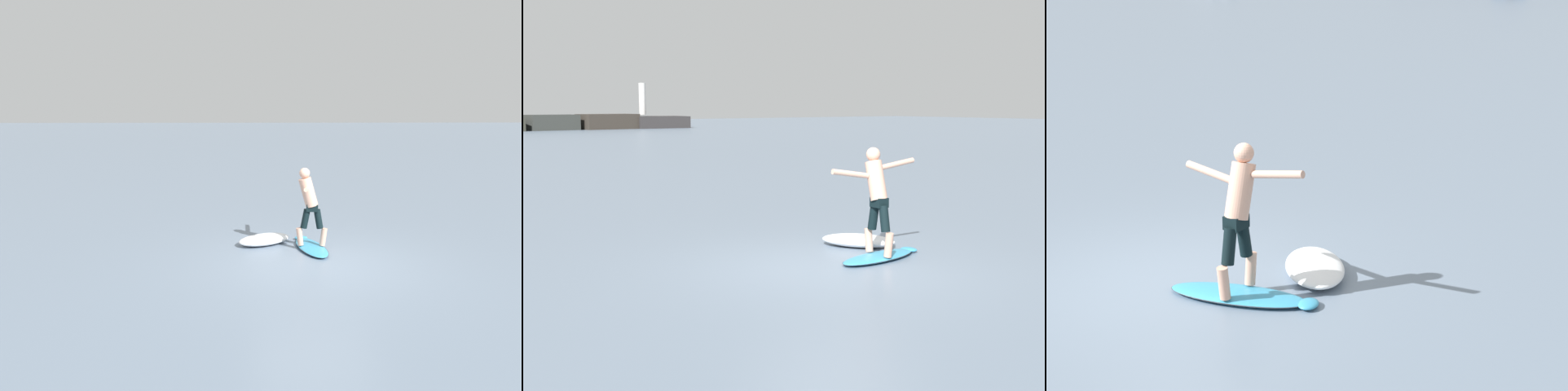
{
  "view_description": "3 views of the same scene",
  "coord_description": "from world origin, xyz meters",
  "views": [
    {
      "loc": [
        -10.11,
        1.4,
        3.18
      ],
      "look_at": [
        1.58,
        1.09,
        1.15
      ],
      "focal_mm": 35.0,
      "sensor_mm": 36.0,
      "label": 1
    },
    {
      "loc": [
        -7.18,
        -8.73,
        2.58
      ],
      "look_at": [
        0.44,
        1.83,
        0.93
      ],
      "focal_mm": 50.0,
      "sensor_mm": 36.0,
      "label": 2
    },
    {
      "loc": [
        6.07,
        -8.14,
        4.25
      ],
      "look_at": [
        1.46,
        0.91,
        1.08
      ],
      "focal_mm": 60.0,
      "sensor_mm": 36.0,
      "label": 3
    }
  ],
  "objects": [
    {
      "name": "surfer",
      "position": [
        1.03,
        0.03,
        1.14
      ],
      "size": [
        1.66,
        0.72,
        1.78
      ],
      "color": "#D7A187",
      "rests_on": "surfboard"
    },
    {
      "name": "ground_plane",
      "position": [
        0.0,
        0.0,
        0.0
      ],
      "size": [
        200.0,
        200.0,
        0.0
      ],
      "primitive_type": "plane",
      "color": "slate"
    },
    {
      "name": "surfboard",
      "position": [
        1.06,
        -0.04,
        0.05
      ],
      "size": [
        1.9,
        0.87,
        0.23
      ],
      "color": "#389AC5",
      "rests_on": "ground"
    },
    {
      "name": "wave_foam_at_tail",
      "position": [
        1.52,
        1.01,
        0.11
      ],
      "size": [
        1.36,
        1.54,
        0.22
      ],
      "color": "white",
      "rests_on": "ground"
    }
  ]
}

